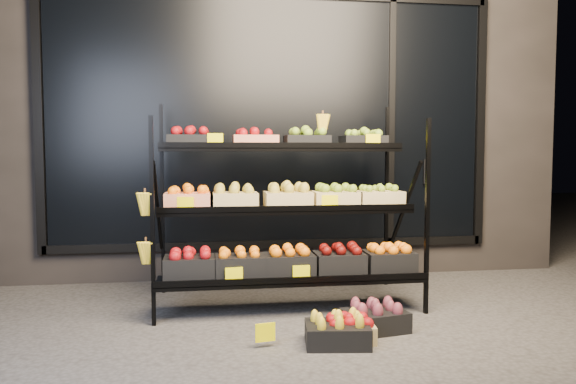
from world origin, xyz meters
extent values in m
plane|color=#514F4C|center=(0.00, 0.00, 0.00)|extent=(24.00, 24.00, 0.00)
cube|color=#2D2826|center=(0.00, 2.60, 1.75)|extent=(6.00, 2.00, 3.50)
cube|color=black|center=(0.00, 1.58, 1.55)|extent=(4.20, 0.04, 2.40)
cube|color=black|center=(0.00, 1.56, 0.34)|extent=(4.30, 0.06, 0.08)
cube|color=black|center=(-2.15, 1.56, 1.55)|extent=(0.08, 0.06, 2.50)
cube|color=black|center=(2.15, 1.56, 1.55)|extent=(0.08, 0.06, 2.50)
cube|color=black|center=(1.20, 1.56, 1.55)|extent=(0.06, 0.06, 2.50)
cylinder|color=black|center=(1.55, 1.53, 1.05)|extent=(0.02, 0.02, 0.25)
cube|color=black|center=(-1.02, 0.18, 0.75)|extent=(0.03, 0.03, 1.50)
cube|color=black|center=(1.02, 0.18, 0.75)|extent=(0.03, 0.03, 1.50)
cube|color=black|center=(-1.02, 1.15, 0.83)|extent=(0.03, 0.03, 1.66)
cube|color=black|center=(1.02, 1.15, 0.83)|extent=(0.03, 0.03, 1.66)
cube|color=black|center=(0.00, 0.35, 0.27)|extent=(2.05, 0.42, 0.03)
cube|color=black|center=(0.00, 0.15, 0.30)|extent=(2.05, 0.02, 0.05)
cube|color=black|center=(0.00, 0.65, 0.77)|extent=(2.05, 0.40, 0.03)
cube|color=black|center=(0.00, 0.46, 0.80)|extent=(2.05, 0.02, 0.05)
cube|color=black|center=(0.00, 0.95, 1.27)|extent=(2.05, 0.40, 0.03)
cube|color=black|center=(0.00, 0.76, 1.30)|extent=(2.05, 0.02, 0.05)
cube|color=black|center=(-0.77, 0.95, 1.33)|extent=(0.38, 0.28, 0.11)
ellipsoid|color=#A60B18|center=(-0.77, 0.95, 1.42)|extent=(0.32, 0.24, 0.07)
cube|color=tan|center=(-0.22, 0.95, 1.33)|extent=(0.38, 0.28, 0.11)
ellipsoid|color=#A60B18|center=(-0.22, 0.95, 1.42)|extent=(0.32, 0.24, 0.07)
cube|color=black|center=(0.23, 0.95, 1.33)|extent=(0.38, 0.28, 0.11)
ellipsoid|color=#83A92A|center=(0.23, 0.95, 1.42)|extent=(0.32, 0.24, 0.07)
cube|color=black|center=(0.74, 0.95, 1.33)|extent=(0.38, 0.28, 0.11)
ellipsoid|color=#83A92A|center=(0.74, 0.95, 1.42)|extent=(0.32, 0.24, 0.07)
cube|color=tan|center=(-0.78, 0.65, 0.85)|extent=(0.38, 0.28, 0.14)
ellipsoid|color=orange|center=(-0.78, 0.65, 0.95)|extent=(0.32, 0.24, 0.07)
cube|color=tan|center=(-0.42, 0.65, 0.85)|extent=(0.38, 0.28, 0.14)
ellipsoid|color=gold|center=(-0.42, 0.65, 0.95)|extent=(0.32, 0.24, 0.07)
cube|color=tan|center=(0.02, 0.65, 0.85)|extent=(0.38, 0.28, 0.14)
ellipsoid|color=gold|center=(0.02, 0.65, 0.95)|extent=(0.32, 0.24, 0.07)
cube|color=tan|center=(0.42, 0.65, 0.85)|extent=(0.38, 0.28, 0.14)
ellipsoid|color=#83A92A|center=(0.42, 0.65, 0.95)|extent=(0.32, 0.24, 0.07)
cube|color=tan|center=(0.79, 0.65, 0.85)|extent=(0.38, 0.28, 0.14)
ellipsoid|color=#83A92A|center=(0.79, 0.65, 0.95)|extent=(0.32, 0.24, 0.07)
cube|color=black|center=(-0.77, 0.35, 0.37)|extent=(0.38, 0.28, 0.18)
ellipsoid|color=#A60B18|center=(-0.77, 0.35, 0.49)|extent=(0.32, 0.24, 0.07)
cube|color=black|center=(-0.40, 0.35, 0.37)|extent=(0.38, 0.28, 0.18)
ellipsoid|color=orange|center=(-0.40, 0.35, 0.49)|extent=(0.32, 0.24, 0.07)
cube|color=black|center=(-0.02, 0.35, 0.37)|extent=(0.38, 0.28, 0.18)
ellipsoid|color=orange|center=(-0.02, 0.35, 0.49)|extent=(0.32, 0.24, 0.07)
cube|color=black|center=(0.38, 0.35, 0.37)|extent=(0.38, 0.28, 0.18)
ellipsoid|color=#5D0906|center=(0.38, 0.35, 0.49)|extent=(0.32, 0.24, 0.07)
cube|color=black|center=(0.79, 0.35, 0.37)|extent=(0.38, 0.28, 0.18)
ellipsoid|color=orange|center=(0.79, 0.35, 0.49)|extent=(0.32, 0.24, 0.07)
ellipsoid|color=yellow|center=(-1.07, 0.20, 0.96)|extent=(0.14, 0.08, 0.22)
ellipsoid|color=yellow|center=(-1.07, 0.20, 0.61)|extent=(0.14, 0.08, 0.22)
ellipsoid|color=yellow|center=(0.35, 0.85, 1.57)|extent=(0.14, 0.08, 0.22)
cube|color=#FFEF00|center=(-0.80, 0.50, 0.84)|extent=(0.13, 0.01, 0.12)
cube|color=#FFEF00|center=(0.34, 0.50, 0.84)|extent=(0.13, 0.01, 0.12)
cube|color=#FFEF00|center=(0.78, 0.80, 1.34)|extent=(0.13, 0.01, 0.12)
cube|color=#FFEF00|center=(-0.56, 0.80, 1.34)|extent=(0.13, 0.01, 0.12)
cube|color=#FFEF00|center=(-0.45, 0.20, 0.34)|extent=(0.13, 0.01, 0.12)
cube|color=#FFEF00|center=(0.05, 0.20, 0.34)|extent=(0.13, 0.01, 0.12)
cube|color=#FFEF00|center=(-0.28, -0.40, 0.06)|extent=(0.13, 0.01, 0.12)
cube|color=#FFEF00|center=(0.27, -0.40, 0.06)|extent=(0.13, 0.01, 0.12)
cube|color=black|center=(0.18, -0.42, 0.07)|extent=(0.44, 0.35, 0.14)
ellipsoid|color=yellow|center=(0.18, -0.42, 0.17)|extent=(0.37, 0.29, 0.07)
cube|color=tan|center=(0.27, -0.35, 0.06)|extent=(0.36, 0.28, 0.12)
ellipsoid|color=#A60B18|center=(0.27, -0.35, 0.15)|extent=(0.30, 0.23, 0.07)
cube|color=black|center=(0.51, -0.17, 0.07)|extent=(0.47, 0.38, 0.14)
ellipsoid|color=brown|center=(0.51, -0.17, 0.17)|extent=(0.39, 0.32, 0.07)
camera|label=1|loc=(-0.66, -3.87, 1.24)|focal=35.00mm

